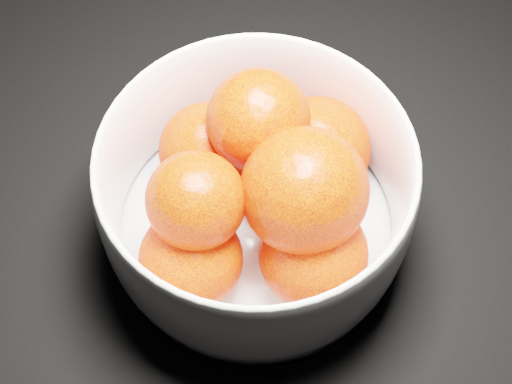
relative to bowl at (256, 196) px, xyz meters
name	(u,v)px	position (x,y,z in m)	size (l,w,h in m)	color
ground	(200,183)	(-0.03, 0.06, -0.05)	(3.00, 3.00, 0.00)	black
bowl	(256,196)	(0.00, 0.00, 0.00)	(0.22, 0.22, 0.11)	white
orange_pile	(265,186)	(0.01, 0.00, 0.01)	(0.19, 0.18, 0.12)	#FF2D09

